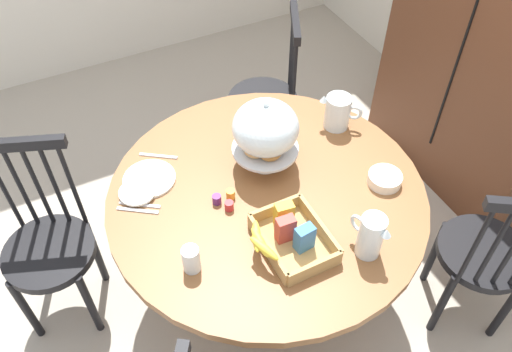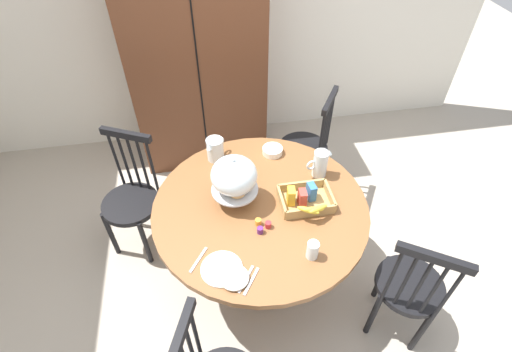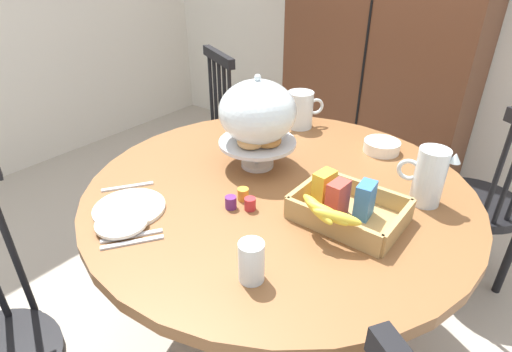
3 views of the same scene
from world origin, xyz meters
name	(u,v)px [view 2 (image 2 of 3)]	position (x,y,z in m)	size (l,w,h in m)	color
ground_plane	(271,271)	(0.00, 0.00, 0.00)	(10.00, 10.00, 0.00)	#A89E8E
wall_back	(231,1)	(0.00, 1.83, 1.30)	(4.80, 0.06, 2.60)	silver
wooden_armoire	(197,57)	(-0.35, 1.50, 0.98)	(1.18, 0.60, 1.96)	brown
dining_table	(260,225)	(-0.08, 0.02, 0.55)	(1.31, 1.31, 0.74)	brown
windsor_chair_near_window	(306,149)	(0.45, 0.81, 0.45)	(0.46, 0.46, 0.97)	black
windsor_chair_by_cabinet	(132,201)	(-0.93, 0.46, 0.45)	(0.45, 0.44, 0.97)	black
windsor_chair_far_side	(409,288)	(0.70, -0.53, 0.45)	(0.46, 0.46, 0.97)	black
pastry_stand_with_dome	(234,177)	(-0.23, 0.08, 0.94)	(0.28, 0.28, 0.34)	silver
orange_juice_pitcher	(320,165)	(0.34, 0.21, 0.83)	(0.18, 0.09, 0.19)	silver
milk_pitcher	(215,150)	(-0.30, 0.49, 0.81)	(0.14, 0.17, 0.16)	silver
cereal_basket	(305,200)	(0.18, -0.03, 0.78)	(0.32, 0.30, 0.12)	tan
china_plate_large	(222,269)	(-0.36, -0.39, 0.75)	(0.22, 0.22, 0.01)	white
china_plate_small	(234,278)	(-0.31, -0.46, 0.76)	(0.15, 0.15, 0.01)	white
cereal_bowl	(273,151)	(0.09, 0.47, 0.76)	(0.14, 0.14, 0.04)	white
drinking_glass	(313,250)	(0.12, -0.39, 0.80)	(0.06, 0.06, 0.11)	silver
jam_jar_strawberry	(268,225)	(-0.07, -0.16, 0.76)	(0.04, 0.04, 0.04)	#B7282D
jam_jar_apricot	(258,222)	(-0.12, -0.13, 0.76)	(0.04, 0.04, 0.04)	orange
jam_jar_grape	(260,230)	(-0.12, -0.19, 0.76)	(0.04, 0.04, 0.04)	#5B2366
table_knife	(246,279)	(-0.25, -0.47, 0.74)	(0.17, 0.01, 0.01)	silver
dinner_fork	(251,281)	(-0.22, -0.49, 0.74)	(0.17, 0.01, 0.01)	silver
soup_spoon	(198,260)	(-0.48, -0.31, 0.74)	(0.17, 0.01, 0.01)	silver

